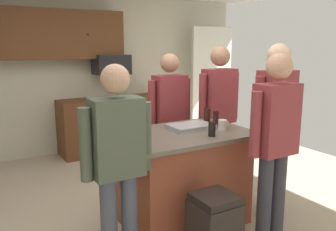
% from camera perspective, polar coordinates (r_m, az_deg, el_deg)
% --- Properties ---
extents(floor, '(7.04, 7.04, 0.00)m').
position_cam_1_polar(floor, '(3.81, -2.79, -16.28)').
color(floor, '#B7A88E').
rests_on(floor, ground).
extents(back_wall, '(6.40, 0.10, 2.60)m').
position_cam_1_polar(back_wall, '(6.01, -15.57, 6.54)').
color(back_wall, beige).
rests_on(back_wall, ground).
extents(french_door_window_panel, '(0.90, 0.06, 2.00)m').
position_cam_1_polar(french_door_window_panel, '(6.84, 7.08, 5.73)').
color(french_door_window_panel, white).
rests_on(french_door_window_panel, ground).
extents(cabinet_run_upper, '(2.40, 0.38, 0.75)m').
position_cam_1_polar(cabinet_run_upper, '(5.71, -19.33, 12.37)').
color(cabinet_run_upper, brown).
extents(cabinet_run_lower, '(1.80, 0.63, 0.90)m').
position_cam_1_polar(cabinet_run_lower, '(6.02, -8.82, -1.36)').
color(cabinet_run_lower, brown).
rests_on(cabinet_run_lower, ground).
extents(microwave_over_range, '(0.56, 0.40, 0.32)m').
position_cam_1_polar(microwave_over_range, '(5.91, -9.19, 8.19)').
color(microwave_over_range, black).
extents(kitchen_island, '(1.29, 0.90, 0.94)m').
position_cam_1_polar(kitchen_island, '(3.55, 2.51, -9.98)').
color(kitchen_island, '#9E4C33').
rests_on(kitchen_island, ground).
extents(person_guest_right, '(0.57, 0.22, 1.67)m').
position_cam_1_polar(person_guest_right, '(4.19, 0.29, 0.34)').
color(person_guest_right, '#383842').
rests_on(person_guest_right, ground).
extents(person_host_foreground, '(0.57, 0.24, 1.79)m').
position_cam_1_polar(person_host_foreground, '(3.75, 17.04, -0.27)').
color(person_host_foreground, '#232D4C').
rests_on(person_host_foreground, ground).
extents(person_guest_by_door, '(0.57, 0.22, 1.64)m').
position_cam_1_polar(person_guest_by_door, '(2.67, -8.22, -6.73)').
color(person_guest_by_door, '#4C5166').
rests_on(person_guest_by_door, ground).
extents(person_guest_left, '(0.57, 0.22, 1.70)m').
position_cam_1_polar(person_guest_left, '(3.19, 17.01, -3.30)').
color(person_guest_left, '#383842').
rests_on(person_guest_left, ground).
extents(person_elder_center, '(0.57, 0.23, 1.75)m').
position_cam_1_polar(person_elder_center, '(4.23, 8.25, 1.10)').
color(person_elder_center, '#232D4C').
rests_on(person_elder_center, ground).
extents(mug_blue_stoneware, '(0.12, 0.08, 0.09)m').
position_cam_1_polar(mug_blue_stoneware, '(3.29, -5.36, -2.40)').
color(mug_blue_stoneware, '#4C6B99').
rests_on(mug_blue_stoneware, kitchen_island).
extents(mug_ceramic_white, '(0.13, 0.08, 0.10)m').
position_cam_1_polar(mug_ceramic_white, '(3.53, 8.87, -1.48)').
color(mug_ceramic_white, white).
rests_on(mug_ceramic_white, kitchen_island).
extents(glass_stout_tall, '(0.07, 0.07, 0.16)m').
position_cam_1_polar(glass_stout_tall, '(3.78, 6.38, -0.05)').
color(glass_stout_tall, '#32190F').
rests_on(glass_stout_tall, kitchen_island).
extents(tumbler_amber, '(0.06, 0.06, 0.16)m').
position_cam_1_polar(tumbler_amber, '(3.68, 7.80, -0.50)').
color(tumbler_amber, black).
rests_on(tumbler_amber, kitchen_island).
extents(glass_pilsner, '(0.07, 0.07, 0.13)m').
position_cam_1_polar(glass_pilsner, '(3.26, 7.15, -2.20)').
color(glass_pilsner, black).
rests_on(glass_pilsner, kitchen_island).
extents(serving_tray, '(0.44, 0.30, 0.04)m').
position_cam_1_polar(serving_tray, '(3.55, 3.72, -1.77)').
color(serving_tray, '#B7B7BC').
rests_on(serving_tray, kitchen_island).
extents(trash_bin, '(0.34, 0.34, 0.61)m').
position_cam_1_polar(trash_bin, '(2.99, 7.49, -18.08)').
color(trash_bin, black).
rests_on(trash_bin, ground).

